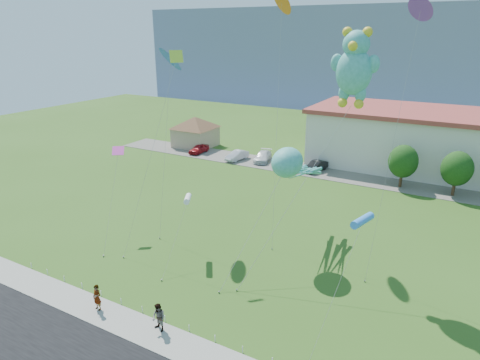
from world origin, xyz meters
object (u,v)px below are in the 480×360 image
Objects in this scene: teddy_bear_kite at (354,66)px; pedestrian_right at (159,318)px; pavilion at (195,129)px; parked_car_blue at (293,164)px; parked_car_silver at (237,155)px; parked_car_red at (199,149)px; octopus_kite at (292,167)px; parked_car_black at (316,166)px; parked_car_white at (263,157)px; pedestrian_left at (97,297)px.

pedestrian_right is at bearing -115.34° from teddy_bear_kite.
parked_car_blue is (19.38, -3.87, -2.29)m from pavilion.
parked_car_silver is 9.10m from parked_car_blue.
parked_car_silver is (7.31, -0.44, 0.01)m from parked_car_red.
octopus_kite reaches higher than pavilion.
parked_car_red is 39.76m from teddy_bear_kite.
parked_car_red is at bearing -48.33° from pavilion.
parked_car_silver is at bearing 129.57° from octopus_kite.
pavilion is 2.27× the size of parked_car_red.
pedestrian_right reaches higher than parked_car_black.
parked_car_silver is 0.87× the size of parked_car_white.
pedestrian_left reaches higher than parked_car_red.
octopus_kite reaches higher than parked_car_blue.
parked_car_white is 0.26× the size of teddy_bear_kite.
pedestrian_right reaches higher than parked_car_white.
parked_car_silver is (-9.87, 36.84, -0.30)m from pedestrian_left.
parked_car_red is 19.57m from parked_car_black.
pedestrian_right is at bearing -58.45° from parked_car_red.
parked_car_black is at bearing 107.44° from pedestrian_right.
pavilion is 14.35m from parked_car_white.
parked_car_black is at bearing 12.28° from parked_car_silver.
parked_car_silver is at bearing -3.13° from parked_car_red.
pavilion is 19.89m from parked_car_blue.
pedestrian_left reaches higher than parked_car_white.
teddy_bear_kite is at bearing -53.13° from parked_car_black.
pavilion reaches higher than parked_car_black.
parked_car_blue is 24.02m from octopus_kite.
parked_car_silver reaches higher than parked_car_blue.
octopus_kite reaches higher than parked_car_black.
parked_car_black is (3.16, 0.81, 0.03)m from parked_car_blue.
parked_car_white is at bearing -9.88° from pavilion.
parked_car_blue is 0.93× the size of parked_car_black.
teddy_bear_kite is (29.58, -21.68, 15.36)m from parked_car_red.
teddy_bear_kite reaches higher than pavilion.
parked_car_black is 28.61m from teddy_bear_kite.
teddy_bear_kite is at bearing -34.77° from parked_car_silver.
teddy_bear_kite is (22.28, -21.24, 15.35)m from parked_car_silver.
parked_car_black is 0.30× the size of octopus_kite.
teddy_bear_kite is at bearing 55.48° from pedestrian_left.
octopus_kite is (17.71, -21.43, 6.84)m from parked_car_silver.
pavilion is 4.69× the size of pedestrian_right.
teddy_bear_kite is (10.02, -21.97, 15.35)m from parked_car_black.
pedestrian_left is 41.05m from parked_car_red.
pedestrian_left is 5.20m from pedestrian_right.
pedestrian_left is 38.14m from parked_car_silver.
parked_car_red is 0.96× the size of parked_car_silver.
octopus_kite is 9.66m from teddy_bear_kite.
pedestrian_right is 39.51m from parked_car_white.
parked_car_blue is at bearing 111.96° from octopus_kite.
pedestrian_right is 0.46× the size of parked_car_silver.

